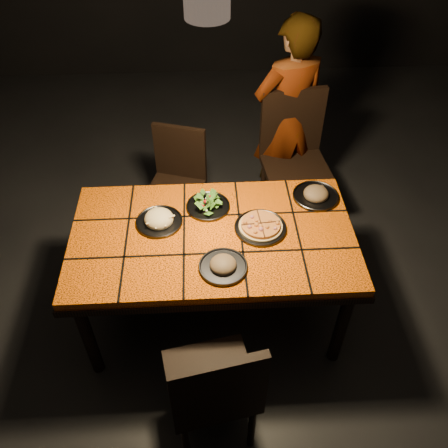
{
  "coord_description": "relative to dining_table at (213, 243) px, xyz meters",
  "views": [
    {
      "loc": [
        -0.04,
        -1.88,
        2.64
      ],
      "look_at": [
        0.06,
        0.0,
        0.82
      ],
      "focal_mm": 38.0,
      "sensor_mm": 36.0,
      "label": 1
    }
  ],
  "objects": [
    {
      "name": "chair_far_left",
      "position": [
        -0.23,
        0.86,
        -0.18
      ],
      "size": [
        0.48,
        0.48,
        0.85
      ],
      "rotation": [
        0.0,
        0.0,
        -0.3
      ],
      "color": "black",
      "rests_on": "ground"
    },
    {
      "name": "plate_pizza",
      "position": [
        0.27,
        0.03,
        0.1
      ],
      "size": [
        0.3,
        0.3,
        0.04
      ],
      "color": "#343438",
      "rests_on": "dining_table"
    },
    {
      "name": "plate_salad",
      "position": [
        -0.02,
        0.22,
        0.1
      ],
      "size": [
        0.26,
        0.26,
        0.07
      ],
      "color": "#343438",
      "rests_on": "dining_table"
    },
    {
      "name": "plate_mushroom_b",
      "position": [
        0.64,
        0.28,
        0.1
      ],
      "size": [
        0.28,
        0.28,
        0.09
      ],
      "color": "#343438",
      "rests_on": "dining_table"
    },
    {
      "name": "chair_far_right",
      "position": [
        0.63,
        0.98,
        -0.08
      ],
      "size": [
        0.52,
        0.52,
        1.04
      ],
      "rotation": [
        0.0,
        0.0,
        0.11
      ],
      "color": "black",
      "rests_on": "ground"
    },
    {
      "name": "plate_mushroom_a",
      "position": [
        0.05,
        -0.25,
        0.1
      ],
      "size": [
        0.26,
        0.26,
        0.09
      ],
      "color": "#343438",
      "rests_on": "dining_table"
    },
    {
      "name": "chair_near",
      "position": [
        -0.02,
        -0.82,
        -0.13
      ],
      "size": [
        0.5,
        0.5,
        0.94
      ],
      "rotation": [
        0.0,
        0.0,
        3.33
      ],
      "color": "black",
      "rests_on": "ground"
    },
    {
      "name": "plate_pasta",
      "position": [
        -0.3,
        0.11,
        0.1
      ],
      "size": [
        0.27,
        0.27,
        0.09
      ],
      "color": "#343438",
      "rests_on": "dining_table"
    },
    {
      "name": "dining_table",
      "position": [
        0.0,
        0.0,
        0.0
      ],
      "size": [
        1.62,
        0.92,
        0.75
      ],
      "color": "#FF6508",
      "rests_on": "ground"
    },
    {
      "name": "diner",
      "position": [
        0.6,
        1.16,
        0.1
      ],
      "size": [
        0.65,
        0.53,
        1.53
      ],
      "primitive_type": "imported",
      "rotation": [
        0.0,
        0.0,
        3.47
      ],
      "color": "brown",
      "rests_on": "ground"
    },
    {
      "name": "room_shell",
      "position": [
        0.0,
        0.0,
        0.83
      ],
      "size": [
        6.04,
        7.04,
        3.08
      ],
      "color": "black",
      "rests_on": "ground"
    }
  ]
}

